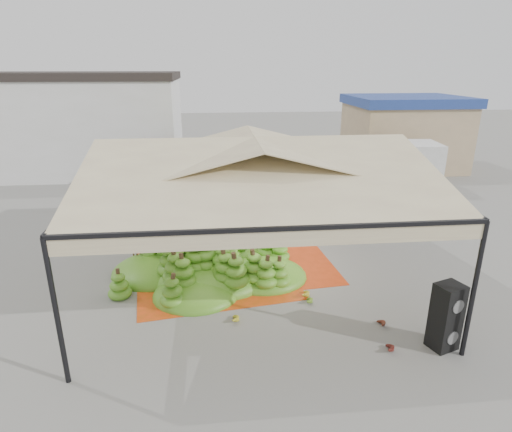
{
  "coord_description": "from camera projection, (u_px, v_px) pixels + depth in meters",
  "views": [
    {
      "loc": [
        -1.08,
        -11.04,
        5.76
      ],
      "look_at": [
        0.2,
        1.5,
        1.3
      ],
      "focal_mm": 30.0,
      "sensor_mm": 36.0,
      "label": 1
    }
  ],
  "objects": [
    {
      "name": "ground",
      "position": [
        254.0,
        276.0,
        12.38
      ],
      "size": [
        90.0,
        90.0,
        0.0
      ],
      "primitive_type": "plane",
      "color": "slate",
      "rests_on": "ground"
    },
    {
      "name": "banana_leaves",
      "position": [
        131.0,
        263.0,
        13.19
      ],
      "size": [
        0.96,
        1.36,
        3.7
      ],
      "primitive_type": null,
      "color": "#2B691C",
      "rests_on": "ground"
    },
    {
      "name": "truck_left",
      "position": [
        227.0,
        164.0,
        19.76
      ],
      "size": [
        7.15,
        4.86,
        2.33
      ],
      "rotation": [
        0.0,
        0.0,
        -0.42
      ],
      "color": "#4A2618",
      "rests_on": "ground"
    },
    {
      "name": "speaker_stack",
      "position": [
        446.0,
        317.0,
        9.01
      ],
      "size": [
        0.67,
        0.63,
        1.5
      ],
      "rotation": [
        0.0,
        0.0,
        0.34
      ],
      "color": "black",
      "rests_on": "ground"
    },
    {
      "name": "truck_right",
      "position": [
        373.0,
        161.0,
        20.58
      ],
      "size": [
        6.87,
        3.02,
        2.28
      ],
      "rotation": [
        0.0,
        0.0,
        -0.12
      ],
      "color": "#4E281A",
      "rests_on": "ground"
    },
    {
      "name": "building_tan",
      "position": [
        403.0,
        132.0,
        24.83
      ],
      "size": [
        6.3,
        5.3,
        4.1
      ],
      "color": "tan",
      "rests_on": "ground"
    },
    {
      "name": "canopy_tent",
      "position": [
        254.0,
        164.0,
        11.27
      ],
      "size": [
        8.1,
        8.1,
        4.0
      ],
      "color": "black",
      "rests_on": "ground"
    },
    {
      "name": "hand_yellow_b",
      "position": [
        232.0,
        317.0,
        10.16
      ],
      "size": [
        0.46,
        0.39,
        0.2
      ],
      "primitive_type": "ellipsoid",
      "rotation": [
        0.0,
        0.0,
        -0.07
      ],
      "color": "gold",
      "rests_on": "ground"
    },
    {
      "name": "hand_red_b",
      "position": [
        379.0,
        322.0,
        9.98
      ],
      "size": [
        0.4,
        0.33,
        0.17
      ],
      "primitive_type": "ellipsoid",
      "rotation": [
        0.0,
        0.0,
        0.05
      ],
      "color": "#552313",
      "rests_on": "ground"
    },
    {
      "name": "hanging_bunches",
      "position": [
        242.0,
        196.0,
        10.85
      ],
      "size": [
        4.74,
        0.24,
        0.2
      ],
      "color": "#387F1A",
      "rests_on": "ground"
    },
    {
      "name": "banana_heap",
      "position": [
        212.0,
        256.0,
        12.17
      ],
      "size": [
        6.93,
        6.19,
        1.26
      ],
      "primitive_type": "ellipsoid",
      "rotation": [
        0.0,
        0.0,
        -0.27
      ],
      "color": "#3D7E1A",
      "rests_on": "ground"
    },
    {
      "name": "tarp_right",
      "position": [
        260.0,
        258.0,
        13.47
      ],
      "size": [
        4.57,
        4.76,
        0.01
      ],
      "primitive_type": "cube",
      "rotation": [
        0.0,
        0.0,
        0.1
      ],
      "color": "red",
      "rests_on": "ground"
    },
    {
      "name": "building_white",
      "position": [
        50.0,
        123.0,
        23.64
      ],
      "size": [
        14.3,
        6.3,
        5.4
      ],
      "color": "silver",
      "rests_on": "ground"
    },
    {
      "name": "tarp_left",
      "position": [
        214.0,
        273.0,
        12.5
      ],
      "size": [
        4.93,
        4.76,
        0.01
      ],
      "primitive_type": "cube",
      "rotation": [
        0.0,
        0.0,
        0.15
      ],
      "color": "#E84015",
      "rests_on": "ground"
    },
    {
      "name": "hand_red_a",
      "position": [
        386.0,
        346.0,
        9.11
      ],
      "size": [
        0.48,
        0.43,
        0.19
      ],
      "primitive_type": "ellipsoid",
      "rotation": [
        0.0,
        0.0,
        -0.23
      ],
      "color": "#511712",
      "rests_on": "ground"
    },
    {
      "name": "vendor",
      "position": [
        278.0,
        208.0,
        15.3
      ],
      "size": [
        0.78,
        0.62,
        1.87
      ],
      "primitive_type": "imported",
      "rotation": [
        0.0,
        0.0,
        3.43
      ],
      "color": "gray",
      "rests_on": "ground"
    },
    {
      "name": "hand_yellow_a",
      "position": [
        302.0,
        292.0,
        11.26
      ],
      "size": [
        0.58,
        0.53,
        0.22
      ],
      "primitive_type": "ellipsoid",
      "rotation": [
        0.0,
        0.0,
        -0.34
      ],
      "color": "gold",
      "rests_on": "ground"
    },
    {
      "name": "hand_green",
      "position": [
        306.0,
        299.0,
        10.95
      ],
      "size": [
        0.48,
        0.43,
        0.19
      ],
      "primitive_type": "ellipsoid",
      "rotation": [
        0.0,
        0.0,
        -0.22
      ],
      "color": "#507117",
      "rests_on": "ground"
    }
  ]
}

